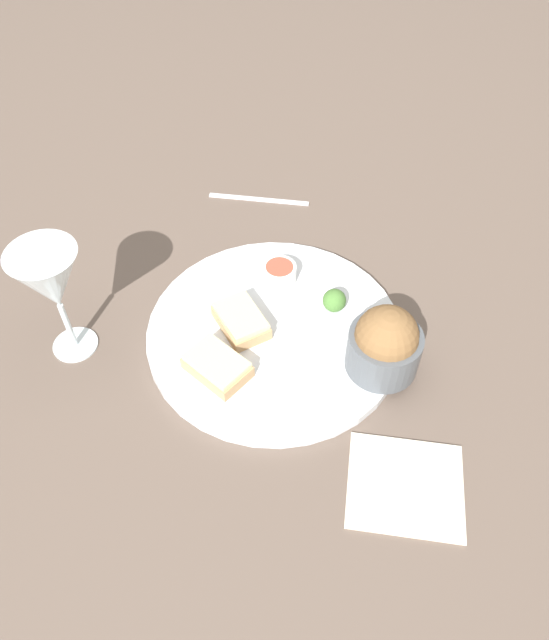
% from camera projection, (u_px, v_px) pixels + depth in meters
% --- Properties ---
extents(ground_plane, '(4.00, 4.00, 0.00)m').
position_uv_depth(ground_plane, '(275.00, 336.00, 0.86)').
color(ground_plane, brown).
extents(dinner_plate, '(0.35, 0.35, 0.01)m').
position_uv_depth(dinner_plate, '(275.00, 333.00, 0.85)').
color(dinner_plate, silver).
rests_on(dinner_plate, ground_plane).
extents(salad_bowl, '(0.09, 0.09, 0.10)m').
position_uv_depth(salad_bowl, '(385.00, 344.00, 0.77)').
color(salad_bowl, '#4C5156').
rests_on(salad_bowl, dinner_plate).
extents(sauce_ramekin, '(0.05, 0.05, 0.03)m').
position_uv_depth(sauce_ramekin, '(279.00, 272.00, 0.90)').
color(sauce_ramekin, white).
rests_on(sauce_ramekin, dinner_plate).
extents(cheese_toast_near, '(0.09, 0.08, 0.03)m').
position_uv_depth(cheese_toast_near, '(217.00, 366.00, 0.79)').
color(cheese_toast_near, tan).
rests_on(cheese_toast_near, dinner_plate).
extents(cheese_toast_far, '(0.08, 0.06, 0.03)m').
position_uv_depth(cheese_toast_far, '(241.00, 320.00, 0.84)').
color(cheese_toast_far, tan).
rests_on(cheese_toast_far, dinner_plate).
extents(wine_glass, '(0.09, 0.09, 0.17)m').
position_uv_depth(wine_glass, '(51.00, 283.00, 0.75)').
color(wine_glass, silver).
rests_on(wine_glass, ground_plane).
extents(garnish, '(0.03, 0.03, 0.03)m').
position_uv_depth(garnish, '(334.00, 300.00, 0.86)').
color(garnish, '#477533').
rests_on(garnish, dinner_plate).
extents(napkin, '(0.17, 0.18, 0.01)m').
position_uv_depth(napkin, '(406.00, 485.00, 0.71)').
color(napkin, beige).
rests_on(napkin, ground_plane).
extents(fork, '(0.10, 0.15, 0.01)m').
position_uv_depth(fork, '(259.00, 199.00, 1.04)').
color(fork, silver).
rests_on(fork, ground_plane).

